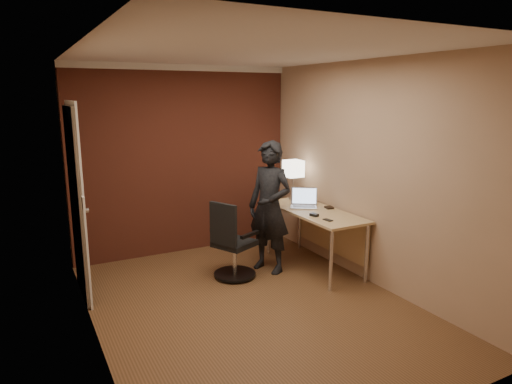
% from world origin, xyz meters
% --- Properties ---
extents(room, '(4.00, 4.00, 4.00)m').
position_xyz_m(room, '(-0.27, 1.54, 1.37)').
color(room, brown).
rests_on(room, ground).
extents(desk, '(0.60, 1.50, 0.73)m').
position_xyz_m(desk, '(1.25, 0.59, 0.60)').
color(desk, '#D7B07C').
rests_on(desk, ground).
extents(desk_lamp, '(0.22, 0.22, 0.54)m').
position_xyz_m(desk_lamp, '(1.26, 1.21, 1.15)').
color(desk_lamp, silver).
rests_on(desk_lamp, desk).
extents(laptop, '(0.42, 0.40, 0.23)m').
position_xyz_m(laptop, '(1.18, 0.82, 0.79)').
color(laptop, silver).
rests_on(laptop, desk).
extents(mouse, '(0.08, 0.11, 0.03)m').
position_xyz_m(mouse, '(1.02, 0.36, 0.75)').
color(mouse, black).
rests_on(mouse, desk).
extents(phone, '(0.07, 0.12, 0.01)m').
position_xyz_m(phone, '(1.05, 0.14, 0.73)').
color(phone, black).
rests_on(phone, desk).
extents(wallet, '(0.11, 0.13, 0.02)m').
position_xyz_m(wallet, '(1.40, 0.59, 0.74)').
color(wallet, black).
rests_on(wallet, desk).
extents(office_chair, '(0.54, 0.58, 0.91)m').
position_xyz_m(office_chair, '(0.12, 0.73, 0.40)').
color(office_chair, black).
rests_on(office_chair, ground).
extents(person, '(0.59, 0.69, 1.59)m').
position_xyz_m(person, '(0.64, 0.75, 0.80)').
color(person, black).
rests_on(person, ground).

